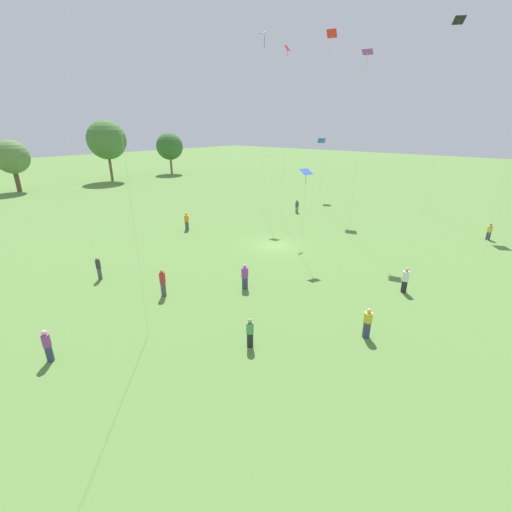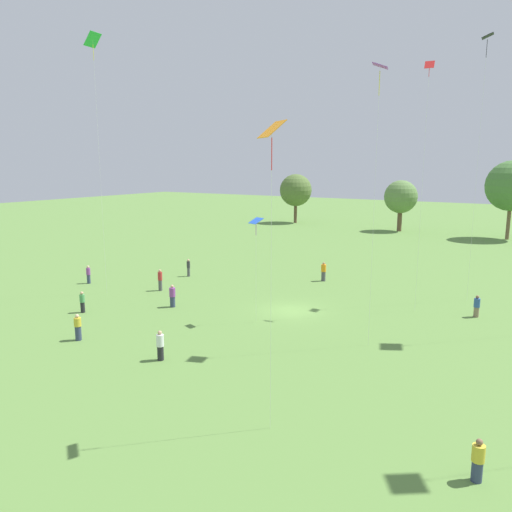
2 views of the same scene
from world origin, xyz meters
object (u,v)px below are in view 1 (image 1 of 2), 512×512
at_px(person_6, 489,232).
at_px(person_4, 297,206).
at_px(kite_3, 306,175).
at_px(kite_9, 366,64).
at_px(person_2, 47,346).
at_px(person_5, 187,222).
at_px(kite_4, 321,142).
at_px(person_9, 405,280).
at_px(kite_2, 264,47).
at_px(person_1, 250,333).
at_px(person_8, 99,268).
at_px(person_3, 245,277).
at_px(person_0, 163,283).
at_px(person_7, 367,323).
at_px(kite_7, 457,30).
at_px(kite_0, 287,67).

bearing_deg(person_6, person_4, -32.06).
relative_size(kite_3, kite_9, 0.45).
height_order(person_2, person_4, person_2).
bearing_deg(person_4, person_6, 63.61).
bearing_deg(person_5, kite_9, -127.75).
bearing_deg(kite_4, person_9, 140.14).
bearing_deg(person_4, kite_9, 29.07).
height_order(person_5, kite_9, kite_9).
xyz_separation_m(kite_2, kite_4, (11.58, -1.61, -10.83)).
distance_m(person_1, kite_9, 25.86).
distance_m(person_1, person_4, 29.31).
xyz_separation_m(person_4, person_9, (-14.16, -18.30, 0.07)).
bearing_deg(kite_4, person_8, 104.49).
distance_m(person_6, person_9, 17.30).
bearing_deg(kite_3, person_5, 159.60).
height_order(person_2, person_3, person_3).
xyz_separation_m(person_5, kite_2, (12.91, -0.11, 18.21)).
xyz_separation_m(person_3, person_9, (6.58, -8.63, 0.00)).
distance_m(person_0, person_3, 5.49).
bearing_deg(person_8, person_7, -86.27).
bearing_deg(person_7, kite_2, -155.86).
distance_m(person_3, person_8, 10.84).
height_order(person_4, person_8, person_8).
height_order(person_1, kite_7, kite_7).
height_order(person_0, person_3, person_0).
xyz_separation_m(person_6, kite_9, (-7.79, 11.07, 14.79)).
distance_m(person_5, kite_2, 22.32).
distance_m(person_3, kite_7, 37.04).
relative_size(kite_2, kite_4, 2.34).
bearing_deg(person_9, kite_3, -60.16).
relative_size(person_4, person_7, 0.95).
height_order(kite_3, kite_7, kite_7).
height_order(person_4, person_5, person_5).
distance_m(person_1, kite_7, 41.15).
relative_size(person_0, person_3, 1.08).
xyz_separation_m(person_3, kite_2, (19.39, 14.23, 18.24)).
bearing_deg(kite_4, kite_9, 139.13).
xyz_separation_m(person_2, kite_2, (31.32, 12.36, 18.26)).
bearing_deg(person_5, kite_7, -105.84).
xyz_separation_m(person_1, kite_9, (20.71, 4.66, 14.77)).
xyz_separation_m(person_0, person_5, (10.82, 10.97, -0.06)).
relative_size(person_9, kite_2, 0.09).
distance_m(person_7, kite_3, 13.43).
bearing_deg(kite_0, person_8, -141.86).
xyz_separation_m(person_2, person_9, (18.51, -10.50, 0.02)).
height_order(person_9, kite_7, kite_7).
height_order(person_0, kite_9, kite_9).
bearing_deg(kite_7, kite_2, 48.59).
bearing_deg(person_8, person_0, -89.28).
bearing_deg(person_9, person_8, -18.96).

